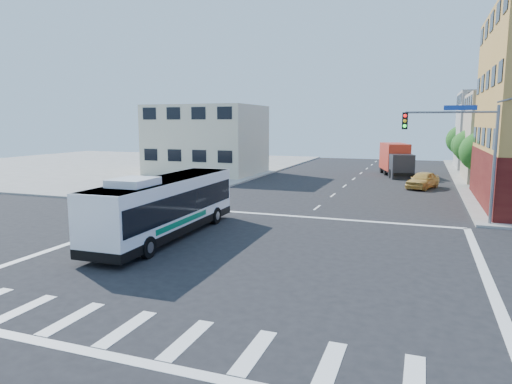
% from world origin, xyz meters
% --- Properties ---
extents(ground, '(120.00, 120.00, 0.00)m').
position_xyz_m(ground, '(0.00, 0.00, 0.00)').
color(ground, black).
rests_on(ground, ground).
extents(sidewalk_nw, '(50.00, 50.00, 0.15)m').
position_xyz_m(sidewalk_nw, '(-35.00, 35.00, 0.07)').
color(sidewalk_nw, gray).
rests_on(sidewalk_nw, ground).
extents(building_east_far, '(12.06, 10.06, 10.00)m').
position_xyz_m(building_east_far, '(16.98, 47.98, 5.01)').
color(building_east_far, '#A9A9A3').
rests_on(building_east_far, ground).
extents(building_west, '(12.06, 10.06, 8.00)m').
position_xyz_m(building_west, '(-17.02, 29.98, 4.01)').
color(building_west, beige).
rests_on(building_west, ground).
extents(signal_mast_ne, '(7.91, 1.13, 8.07)m').
position_xyz_m(signal_mast_ne, '(9.08, 10.62, 4.98)').
color(signal_mast_ne, slate).
rests_on(signal_mast_ne, ground).
extents(street_tree_a, '(3.60, 3.60, 5.53)m').
position_xyz_m(street_tree_a, '(11.90, 27.92, 3.59)').
color(street_tree_a, '#3D2816').
rests_on(street_tree_a, ground).
extents(street_tree_b, '(3.80, 3.80, 5.79)m').
position_xyz_m(street_tree_b, '(11.90, 35.92, 3.75)').
color(street_tree_b, '#3D2816').
rests_on(street_tree_b, ground).
extents(street_tree_c, '(3.40, 3.40, 5.29)m').
position_xyz_m(street_tree_c, '(11.90, 43.92, 3.46)').
color(street_tree_c, '#3D2816').
rests_on(street_tree_c, ground).
extents(street_tree_d, '(4.00, 4.00, 6.03)m').
position_xyz_m(street_tree_d, '(11.90, 51.92, 3.88)').
color(street_tree_d, '#3D2816').
rests_on(street_tree_d, ground).
extents(transit_bus, '(2.81, 11.71, 3.45)m').
position_xyz_m(transit_bus, '(-5.62, 1.94, 1.69)').
color(transit_bus, black).
rests_on(transit_bus, ground).
extents(box_truck, '(4.35, 8.42, 3.64)m').
position_xyz_m(box_truck, '(4.03, 35.86, 1.77)').
color(box_truck, '#242429').
rests_on(box_truck, ground).
extents(parked_car, '(3.31, 4.94, 1.56)m').
position_xyz_m(parked_car, '(7.00, 25.84, 0.78)').
color(parked_car, gold).
rests_on(parked_car, ground).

